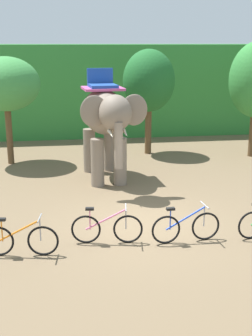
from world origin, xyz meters
TOP-DOWN VIEW (x-y plane):
  - ground_plane at (0.00, 0.00)m, footprint 80.00×80.00m
  - foliage_hedge at (0.00, 14.19)m, footprint 36.00×6.00m
  - tree_left at (-4.11, 6.97)m, footprint 2.60×2.60m
  - tree_far_left at (1.59, 7.87)m, footprint 2.17×2.17m
  - elephant at (-0.60, 4.17)m, footprint 2.09×4.20m
  - bike_orange at (-3.07, -1.35)m, footprint 1.70×0.52m
  - bike_pink at (-1.09, -0.96)m, footprint 1.70×0.52m
  - bike_blue at (0.79, -1.15)m, footprint 1.71×0.52m

SIDE VIEW (x-z plane):
  - ground_plane at x=0.00m, z-range 0.00..0.00m
  - bike_orange at x=-3.07m, z-range -0.07..0.85m
  - bike_pink at x=-1.09m, z-range -0.07..0.85m
  - bike_blue at x=0.79m, z-range -0.07..0.85m
  - elephant at x=-0.60m, z-range 0.31..4.09m
  - foliage_hedge at x=0.00m, z-range 0.00..4.54m
  - tree_far_left at x=1.59m, z-range 0.88..5.27m
  - tree_left at x=-4.11m, z-range 1.03..5.17m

